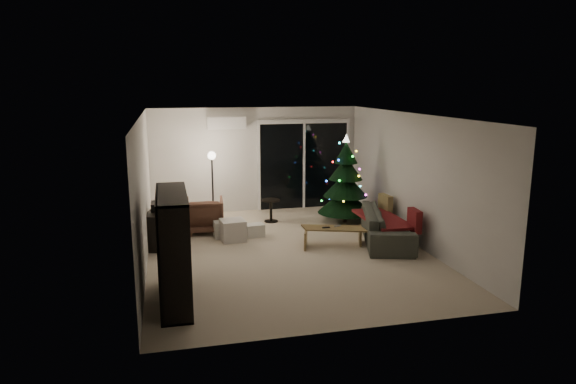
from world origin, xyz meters
The scene contains 18 objects.
room centered at (0.46, 1.49, 1.02)m, with size 6.50×7.51×2.60m.
bookshelf centered at (-2.25, -1.85, 0.79)m, with size 0.40×1.59×1.59m, color black, non-canonical shape.
media_cabinet centered at (-2.25, 0.94, 0.34)m, with size 0.41×1.10×0.69m, color black.
stereo centered at (-2.25, 0.94, 0.76)m, with size 0.35×0.41×0.15m, color black.
armchair centered at (-1.38, 1.61, 0.36)m, with size 0.77×0.79×0.72m, color brown.
ottoman centered at (-0.89, 0.88, 0.21)m, with size 0.46×0.46×0.42m, color beige.
cardboard_box_a centered at (-1.00, 1.15, 0.16)m, with size 0.46×0.35×0.33m, color beige.
cardboard_box_b centered at (-0.42, 1.04, 0.13)m, with size 0.37×0.27×0.26m, color beige.
side_table centered at (0.13, 2.09, 0.26)m, with size 0.41×0.41×0.51m, color black.
floor_lamp centered at (-1.13, 2.36, 0.76)m, with size 0.24×0.24×1.53m, color black.
sofa centered at (2.05, 0.12, 0.32)m, with size 2.18×0.85×0.64m, color #383C36.
sofa_throw centered at (1.95, 0.12, 0.46)m, with size 0.68×1.57×0.05m, color maroon.
cushion_a centered at (2.30, 0.77, 0.58)m, with size 0.13×0.42×0.42m, color #8B7E57.
cushion_b centered at (2.30, -0.53, 0.58)m, with size 0.13×0.42×0.42m, color maroon.
coffee_table centered at (0.94, 0.07, 0.18)m, with size 1.15×0.40×0.37m, color brown, non-canonical shape.
remote_a centered at (0.79, 0.07, 0.38)m, with size 0.14×0.04×0.02m, color black.
remote_b centered at (1.04, 0.12, 0.38)m, with size 0.13×0.04×0.02m, color slate.
christmas_tree centered at (1.74, 1.67, 0.98)m, with size 1.22×1.22×1.96m, color black.
Camera 1 is at (-2.09, -8.87, 3.04)m, focal length 32.00 mm.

